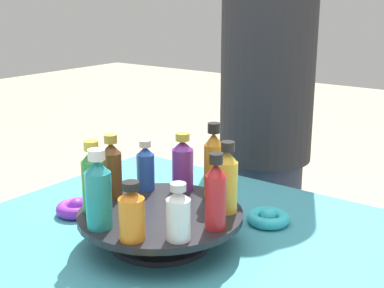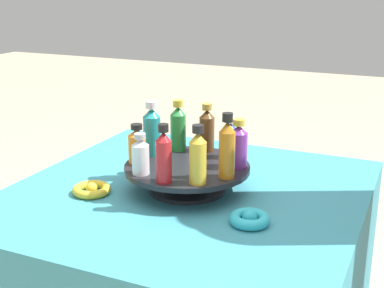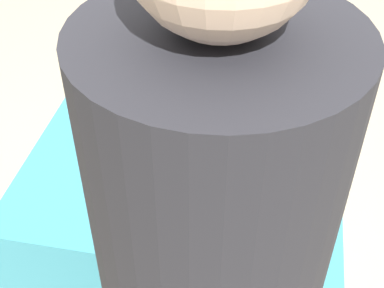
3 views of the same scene
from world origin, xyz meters
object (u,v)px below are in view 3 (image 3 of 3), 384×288
Objects in this scene: bottle_green at (229,95)px; bottle_brown at (234,112)px; bottle_red at (144,101)px; ribbon_bow_gold at (165,94)px; bottle_blue at (221,132)px; bottle_orange at (184,85)px; ribbon_bow_purple at (272,149)px; bottle_purple at (194,138)px; ribbon_bow_teal at (128,183)px; bottle_teal at (210,82)px; bottle_gold at (145,118)px; display_stand at (189,130)px; bottle_amber at (164,129)px; bottle_clear at (159,92)px.

bottle_brown is at bearing 107.81° from bottle_green.
bottle_red reaches higher than ribbon_bow_gold.
bottle_orange is at bearing -54.19° from bottle_blue.
ribbon_bow_gold is (0.34, -0.20, -0.00)m from ribbon_bow_purple.
ribbon_bow_teal is at bearing 28.25° from bottle_purple.
bottle_teal is at bearing -144.19° from bottle_red.
bottle_gold is (0.06, 0.18, 0.02)m from bottle_orange.
bottle_blue reaches higher than display_stand.
bottle_orange is at bearing -72.19° from bottle_purple.
ribbon_bow_gold is (0.21, -0.27, -0.10)m from bottle_blue.
bottle_red is 1.00× the size of bottle_gold.
bottle_teal is at bearing 179.81° from bottle_orange.
bottle_gold is at bearing -18.19° from bottle_purple.
ribbon_bow_gold is (0.15, -0.08, -0.12)m from bottle_teal.
display_stand is 2.57× the size of bottle_purple.
bottle_orange reaches higher than ribbon_bow_purple.
bottle_teal reaches higher than display_stand.
bottle_amber is 1.72× the size of ribbon_bow_purple.
bottle_clear is at bearing -36.19° from bottle_blue.
bottle_orange is at bearing -72.19° from display_stand.
bottle_orange is 1.02× the size of bottle_clear.
bottle_gold is (0.19, 0.14, -0.00)m from bottle_green.
bottle_green is at bearing -108.19° from bottle_purple.
bottle_amber is (0.00, 0.23, 0.02)m from bottle_orange.
display_stand is at bearing -72.19° from bottle_purple.
ribbon_bow_teal is at bearing 39.71° from bottle_brown.
ribbon_bow_teal is at bearing 91.22° from bottle_red.
display_stand is at bearing -0.55° from ribbon_bow_purple.
ribbon_bow_teal is 0.39m from ribbon_bow_purple.
bottle_teal reaches higher than bottle_red.
bottle_teal reaches higher than bottle_clear.
bottle_purple is at bearing 125.81° from bottle_clear.
bottle_green is 1.13× the size of bottle_purple.
ribbon_bow_gold is (0.02, -0.13, -0.10)m from bottle_clear.
bottle_clear is 1.05× the size of ribbon_bow_gold.
ribbon_bow_purple reaches higher than ribbon_bow_gold.
bottle_amber reaches higher than ribbon_bow_purple.
bottle_green is 1.01× the size of bottle_red.
bottle_brown is 0.19m from bottle_orange.
bottle_gold is 0.35m from ribbon_bow_purple.
bottle_red is 0.23m from ribbon_bow_gold.
ribbon_bow_gold is at bearing -29.45° from bottle_teal.
bottle_amber is at bearing 103.42° from ribbon_bow_gold.
display_stand is 0.23m from ribbon_bow_purple.
bottle_clear is 0.73× the size of bottle_gold.
bottle_teal is (-0.04, -0.11, 0.08)m from display_stand.
bottle_clear reaches higher than display_stand.
ribbon_bow_purple is 0.94× the size of ribbon_bow_gold.
ribbon_bow_purple is at bearing 179.45° from display_stand.
ribbon_bow_teal is (0.21, 0.13, -0.10)m from bottle_blue.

